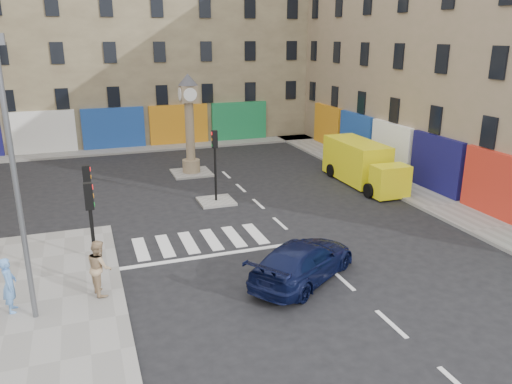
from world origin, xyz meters
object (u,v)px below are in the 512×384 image
traffic_light_left_near (91,219)px  pedestrian_blue (9,285)px  yellow_van (362,164)px  clock_pillar (189,118)px  traffic_light_island (215,154)px  traffic_light_left_far (89,197)px  navy_sedan (303,261)px  pedestrian_tan (100,267)px  lamp_post (14,170)px

traffic_light_left_near → pedestrian_blue: bearing=-162.9°
yellow_van → traffic_light_left_near: bearing=-150.9°
traffic_light_left_near → clock_pillar: clock_pillar is taller
traffic_light_island → pedestrian_blue: size_ratio=2.06×
traffic_light_left_far → navy_sedan: size_ratio=0.75×
pedestrian_blue → pedestrian_tan: size_ratio=0.96×
lamp_post → clock_pillar: lamp_post is taller
navy_sedan → traffic_light_island: bearing=-30.9°
clock_pillar → yellow_van: bearing=-31.2°
traffic_light_left_near → pedestrian_blue: (-2.58, -0.79, -1.57)m
clock_pillar → yellow_van: 10.78m
traffic_light_left_far → navy_sedan: (6.98, -4.02, -1.90)m
traffic_light_island → navy_sedan: traffic_light_island is taller
lamp_post → pedestrian_tan: lamp_post is taller
pedestrian_tan → yellow_van: bearing=-70.7°
traffic_light_left_far → pedestrian_tan: bearing=-88.0°
traffic_light_left_far → clock_pillar: 13.05m
lamp_post → clock_pillar: 17.31m
clock_pillar → pedestrian_blue: 17.26m
traffic_light_left_far → traffic_light_island: (6.30, 5.40, -0.03)m
yellow_van → traffic_light_island: bearing=-176.0°
navy_sedan → pedestrian_tan: size_ratio=2.64×
navy_sedan → pedestrian_blue: size_ratio=2.76×
clock_pillar → traffic_light_left_far: bearing=-118.9°
traffic_light_left_far → traffic_light_island: bearing=40.6°
traffic_light_island → pedestrian_blue: (-8.88, -8.59, -1.54)m
traffic_light_left_near → traffic_light_left_far: size_ratio=1.00×
navy_sedan → pedestrian_blue: bearing=50.1°
navy_sedan → traffic_light_left_far: bearing=25.1°
traffic_light_left_far → navy_sedan: traffic_light_left_far is taller
lamp_post → pedestrian_blue: 3.86m
traffic_light_island → lamp_post: size_ratio=0.45×
traffic_light_island → traffic_light_left_near: bearing=-128.9°
traffic_light_left_far → navy_sedan: bearing=-30.0°
traffic_light_island → clock_pillar: size_ratio=0.61×
yellow_van → pedestrian_blue: 20.08m
traffic_light_left_far → clock_pillar: bearing=61.1°
traffic_light_island → pedestrian_tan: (-6.20, -8.33, -1.50)m
traffic_light_left_near → traffic_light_island: bearing=51.1°
clock_pillar → pedestrian_blue: (-8.88, -14.59, -2.50)m
navy_sedan → pedestrian_blue: (-9.56, 0.83, 0.33)m
traffic_light_left_far → traffic_light_island: size_ratio=1.00×
traffic_light_island → pedestrian_blue: bearing=-136.0°
lamp_post → clock_pillar: (8.20, 15.20, -1.24)m
traffic_light_left_far → yellow_van: 16.47m
traffic_light_left_near → traffic_light_left_far: (0.00, 2.40, 0.00)m
navy_sedan → yellow_van: 12.99m
traffic_light_left_near → pedestrian_tan: bearing=-78.8°
yellow_van → pedestrian_tan: 17.59m
traffic_light_left_near → navy_sedan: (6.98, -1.62, -1.90)m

